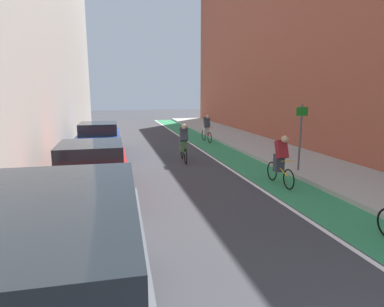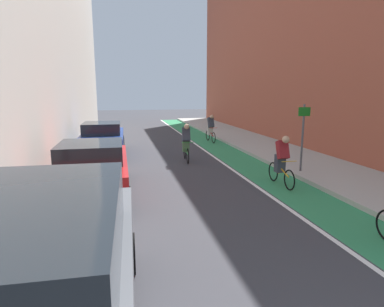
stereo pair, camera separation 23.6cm
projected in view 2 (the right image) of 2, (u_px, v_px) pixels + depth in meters
The scene contains 13 objects.
ground_plane at pixel (167, 159), 14.21m from camera, with size 76.71×76.71×0.00m, color #38383D.
bike_lane_paint at pixel (220, 148), 16.76m from camera, with size 1.60×34.87×0.00m, color #2D8451.
lane_divider_stripe at pixel (203, 149), 16.57m from camera, with size 0.12×34.87×0.00m, color white.
sidewalk_right at pixel (262, 145), 17.25m from camera, with size 3.13×34.87×0.14m, color #A8A59E.
building_facade_left at pixel (28, 13), 13.77m from camera, with size 3.00×34.87×12.34m.
building_facade_right at pixel (296, 37), 18.63m from camera, with size 2.40×30.87×11.93m, color #9E4C38.
parked_suv_gray at pixel (41, 286), 3.20m from camera, with size 1.97×4.64×1.98m.
parked_sedan_red at pixel (92, 168), 9.15m from camera, with size 1.99×4.50×1.53m.
parked_sedan_blue at pixel (103, 138), 14.82m from camera, with size 1.95×4.49×1.53m.
cyclist_mid at pixel (282, 160), 10.07m from camera, with size 0.48×1.68×1.59m.
cyclist_trailing at pixel (186, 142), 13.55m from camera, with size 0.48×1.69×1.60m.
cyclist_far at pixel (211, 128), 18.81m from camera, with size 0.48×1.67×1.59m.
street_sign_post at pixel (303, 131), 11.23m from camera, with size 0.44×0.07×2.33m.
Camera 2 is at (-1.93, -0.38, 2.91)m, focal length 30.33 mm.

